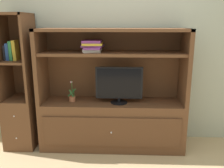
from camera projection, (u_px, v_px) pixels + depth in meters
ground_plane at (111, 161)px, 2.92m from camera, size 8.00×8.00×0.00m
painted_rear_wall at (113, 40)px, 3.29m from camera, size 6.00×0.10×2.80m
media_console at (112, 111)px, 3.19m from camera, size 1.87×0.51×1.57m
tv_monitor at (119, 85)px, 3.04m from camera, size 0.60×0.22×0.47m
potted_plant at (72, 98)px, 3.14m from camera, size 0.11×0.12×0.28m
magazine_stack at (93, 46)px, 2.98m from camera, size 0.27×0.32×0.14m
bookshelf_tall at (21, 103)px, 3.21m from camera, size 0.39×0.48×1.75m
upright_book_row at (12, 51)px, 3.03m from camera, size 0.17×0.14×0.25m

